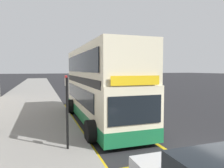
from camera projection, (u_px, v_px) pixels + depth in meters
The scene contains 7 objects.
ground_plane at pixel (75, 87), 37.48m from camera, with size 260.00×260.00×0.00m, color black.
pavement_near at pixel (34, 88), 35.23m from camera, with size 6.00×76.00×0.14m, color gray.
double_decker_bus at pixel (100, 87), 12.61m from camera, with size 3.22×10.09×4.40m.
bus_bay_markings at pixel (97, 120), 12.92m from camera, with size 2.83×12.99×0.01m.
bus_stop_sign at pixel (67, 106), 7.88m from camera, with size 0.09×0.51×2.76m.
parked_car_maroon_kerbside at pixel (126, 87), 27.29m from camera, with size 2.09×4.20×1.62m.
parked_car_navy_behind at pixel (79, 79), 48.73m from camera, with size 2.09×4.20×1.62m.
Camera 1 is at (-5.80, -5.48, 3.13)m, focal length 33.63 mm.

